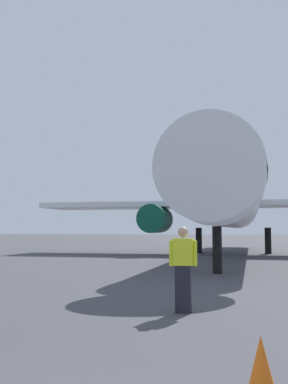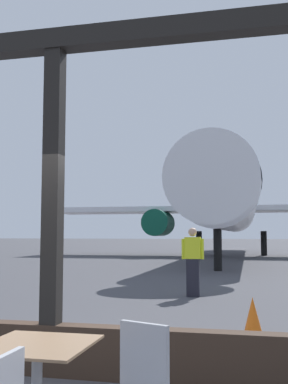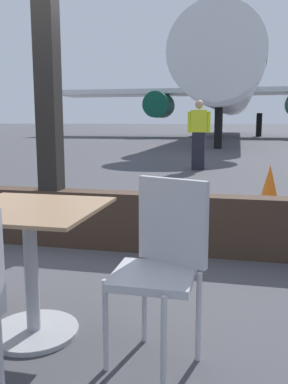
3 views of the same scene
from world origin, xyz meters
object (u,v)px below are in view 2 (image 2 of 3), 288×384
airplane (229,204)px  traffic_cone (253,319)px  cafe_chair_window_right (136,382)px  ground_crew_worker (193,261)px

airplane → traffic_cone: size_ratio=52.39×
cafe_chair_window_right → airplane: airplane is taller
airplane → traffic_cone: (1.36, -25.52, -3.39)m
ground_crew_worker → airplane: bearing=89.8°
ground_crew_worker → traffic_cone: size_ratio=2.80×
cafe_chair_window_right → ground_crew_worker: (-0.63, 8.66, 0.34)m
cafe_chair_window_right → ground_crew_worker: ground_crew_worker is taller
airplane → ground_crew_worker: airplane is taller
cafe_chair_window_right → traffic_cone: cafe_chair_window_right is taller
cafe_chair_window_right → airplane: 29.84m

